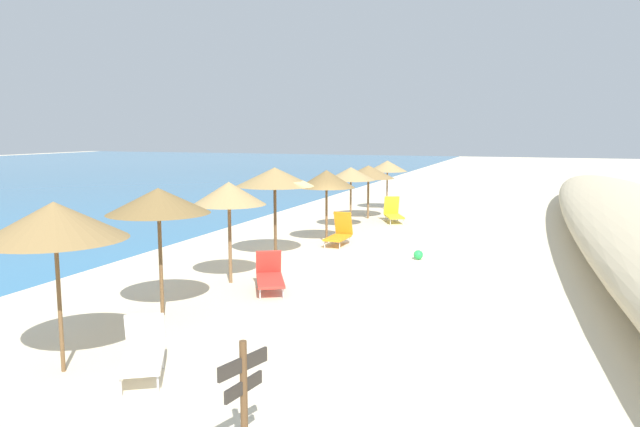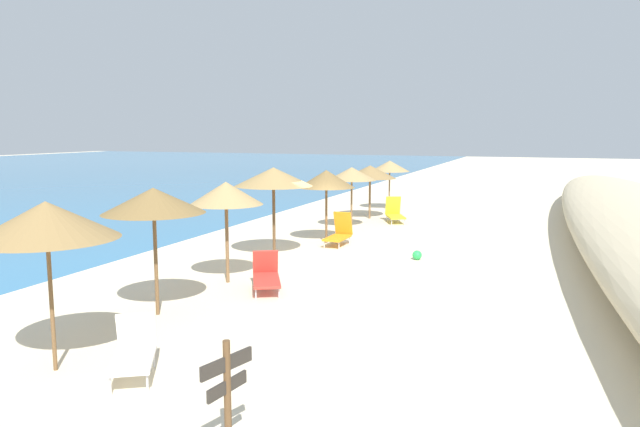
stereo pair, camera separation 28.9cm
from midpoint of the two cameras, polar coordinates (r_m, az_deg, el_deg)
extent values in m
plane|color=beige|center=(19.41, 2.45, -4.21)|extent=(160.00, 160.00, 0.00)
cylinder|color=brown|center=(11.09, -23.55, -7.67)|extent=(0.07, 0.07, 2.43)
cone|color=olive|center=(10.82, -23.96, -0.58)|extent=(2.37, 2.37, 0.63)
cylinder|color=brown|center=(13.66, -14.80, -4.41)|extent=(0.08, 0.08, 2.43)
cone|color=olive|center=(13.44, -15.00, 1.21)|extent=(2.24, 2.24, 0.56)
cylinder|color=brown|center=(16.20, -8.35, -2.62)|extent=(0.09, 0.09, 2.27)
cone|color=tan|center=(16.02, -8.44, 1.93)|extent=(1.97, 1.97, 0.61)
cylinder|color=brown|center=(19.14, -3.98, -0.62)|extent=(0.10, 0.10, 2.48)
cone|color=#9E7F4C|center=(18.98, -4.02, 3.52)|extent=(2.49, 2.49, 0.59)
cylinder|color=brown|center=(21.75, 0.99, 0.02)|extent=(0.09, 0.09, 2.18)
cone|color=olive|center=(21.61, 0.99, 3.33)|extent=(2.07, 2.07, 0.64)
cylinder|color=brown|center=(24.90, 3.36, 1.02)|extent=(0.08, 0.08, 2.19)
cone|color=tan|center=(24.78, 3.38, 3.81)|extent=(2.03, 2.03, 0.54)
cylinder|color=brown|center=(27.94, 5.06, 1.59)|extent=(0.10, 0.10, 2.03)
cone|color=olive|center=(27.83, 5.09, 3.98)|extent=(2.41, 2.41, 0.60)
cylinder|color=brown|center=(31.08, 6.90, 2.31)|extent=(0.08, 0.08, 2.15)
cone|color=tan|center=(30.99, 6.93, 4.52)|extent=(2.03, 2.03, 0.55)
cube|color=yellow|center=(26.82, 7.53, -0.29)|extent=(1.52, 1.19, 0.07)
cube|color=yellow|center=(27.39, 7.28, 0.78)|extent=(0.54, 0.73, 0.83)
cylinder|color=silver|center=(26.22, 7.16, -0.82)|extent=(0.04, 0.04, 0.25)
cylinder|color=silver|center=(26.34, 8.38, -0.80)|extent=(0.04, 0.04, 0.25)
cylinder|color=silver|center=(27.35, 6.69, -0.45)|extent=(0.04, 0.04, 0.25)
cylinder|color=silver|center=(27.46, 7.87, -0.44)|extent=(0.04, 0.04, 0.25)
cube|color=orange|center=(21.25, 2.03, -2.34)|extent=(1.32, 0.67, 0.07)
cube|color=orange|center=(21.75, 2.60, -0.93)|extent=(0.32, 0.66, 0.86)
cylinder|color=silver|center=(20.86, 0.79, -2.99)|extent=(0.04, 0.04, 0.26)
cylinder|color=silver|center=(20.67, 2.22, -3.09)|extent=(0.04, 0.04, 0.26)
cylinder|color=silver|center=(21.89, 1.85, -2.47)|extent=(0.04, 0.04, 0.26)
cylinder|color=silver|center=(21.71, 3.22, -2.57)|extent=(0.04, 0.04, 0.26)
cube|color=red|center=(15.29, -4.58, -6.37)|extent=(1.63, 1.29, 0.07)
cube|color=red|center=(15.90, -4.71, -4.61)|extent=(0.54, 0.71, 0.64)
cylinder|color=silver|center=(14.71, -5.58, -7.64)|extent=(0.04, 0.04, 0.27)
cylinder|color=silver|center=(14.73, -3.36, -7.59)|extent=(0.04, 0.04, 0.27)
cylinder|color=silver|center=(15.93, -5.70, -6.43)|extent=(0.04, 0.04, 0.27)
cylinder|color=silver|center=(15.95, -3.66, -6.39)|extent=(0.04, 0.04, 0.27)
cube|color=white|center=(10.46, -16.64, -13.22)|extent=(1.38, 1.18, 0.07)
cube|color=white|center=(10.89, -16.36, -10.59)|extent=(0.54, 0.68, 0.63)
cylinder|color=silver|center=(10.10, -18.55, -15.29)|extent=(0.04, 0.04, 0.32)
cylinder|color=silver|center=(10.03, -15.32, -15.32)|extent=(0.04, 0.04, 0.32)
cylinder|color=silver|center=(11.05, -17.74, -13.20)|extent=(0.04, 0.04, 0.32)
cylinder|color=silver|center=(10.98, -14.81, -13.21)|extent=(0.04, 0.04, 0.32)
cylinder|color=brown|center=(7.63, -7.67, -17.55)|extent=(0.09, 0.09, 1.59)
cube|color=#332D28|center=(7.43, -7.75, -14.00)|extent=(0.82, 0.25, 0.18)
cube|color=#332D28|center=(7.54, -7.71, -16.02)|extent=(0.72, 0.15, 0.16)
sphere|color=green|center=(19.29, 9.67, -3.93)|extent=(0.30, 0.30, 0.30)
camera|label=1|loc=(0.14, -89.63, 0.05)|focal=33.56mm
camera|label=2|loc=(0.14, 90.37, -0.05)|focal=33.56mm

